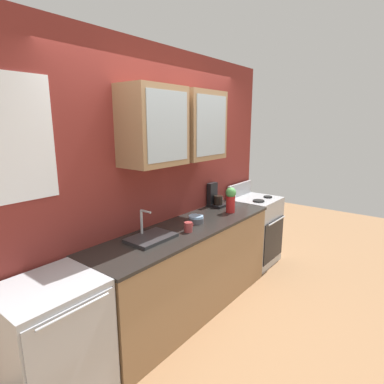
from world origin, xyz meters
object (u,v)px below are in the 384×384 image
Objects in this scene: stove_range at (255,230)px; sink_faucet at (151,237)px; bowl_stack at (196,219)px; cup_near_sink at (188,227)px; coffee_maker at (215,198)px; dishwasher at (54,347)px; vase at (231,199)px.

sink_faucet is (-1.98, 0.04, 0.48)m from stove_range.
stove_range is 6.83× the size of bowl_stack.
coffee_maker is at bearing 19.13° from cup_near_sink.
sink_faucet is at bearing 178.72° from stove_range.
sink_faucet is 2.61× the size of bowl_stack.
stove_range is 1.44m from bowl_stack.
cup_near_sink is at bearing -176.53° from stove_range.
sink_faucet is 0.39m from cup_near_sink.
bowl_stack is at bearing -162.30° from coffee_maker.
sink_faucet is 0.46× the size of dishwasher.
bowl_stack is at bearing 0.58° from dishwasher.
coffee_maker is (0.93, 0.32, 0.06)m from cup_near_sink.
coffee_maker reaches higher than dishwasher.
cup_near_sink is 1.44m from dishwasher.
coffee_maker reaches higher than bowl_stack.
dishwasher is (-1.61, -0.02, -0.50)m from bowl_stack.
vase is at bearing -175.13° from stove_range.
coffee_maker is (2.27, 0.23, 0.57)m from dishwasher.
dishwasher is (-1.34, 0.09, -0.51)m from cup_near_sink.
bowl_stack is 0.55× the size of vase.
bowl_stack reaches higher than dishwasher.
cup_near_sink is at bearing -177.90° from vase.
cup_near_sink is 0.13× the size of dishwasher.
cup_near_sink reaches higher than bowl_stack.
bowl_stack is (-1.35, 0.01, 0.49)m from stove_range.
dishwasher is (-2.96, -0.00, -0.01)m from stove_range.
coffee_maker reaches higher than sink_faucet.
stove_range reaches higher than bowl_stack.
vase reaches higher than cup_near_sink.
sink_faucet is 0.63m from bowl_stack.
stove_range is 2.61× the size of sink_faucet.
vase is (-0.80, -0.07, 0.62)m from stove_range.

